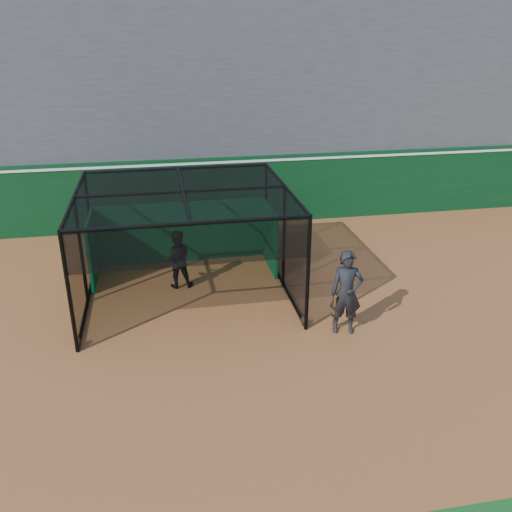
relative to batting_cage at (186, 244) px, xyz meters
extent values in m
plane|color=#95552B|center=(0.94, -2.99, -1.45)|extent=(120.00, 120.00, 0.00)
cube|color=#093616|center=(0.94, 5.51, -0.20)|extent=(50.00, 0.45, 2.50)
cube|color=white|center=(0.94, 5.51, 0.90)|extent=(50.00, 0.50, 0.08)
cube|color=#4C4C4F|center=(0.94, 9.38, 2.42)|extent=(50.00, 7.85, 7.75)
cube|color=#085427|center=(0.00, 2.29, -0.50)|extent=(5.23, 0.10, 1.90)
cylinder|color=black|center=(-2.68, -2.24, -1.34)|extent=(0.08, 0.22, 0.22)
cylinder|color=black|center=(2.68, -2.24, -1.34)|extent=(0.08, 0.22, 0.22)
cylinder|color=black|center=(-2.68, 2.21, -1.34)|extent=(0.08, 0.22, 0.22)
cylinder|color=black|center=(2.68, 2.21, -1.34)|extent=(0.08, 0.22, 0.22)
imported|color=black|center=(-0.23, 0.51, -0.62)|extent=(0.82, 0.65, 1.67)
imported|color=black|center=(3.55, -2.71, -0.41)|extent=(0.84, 0.63, 2.08)
cylinder|color=#593819|center=(3.30, -2.66, -0.90)|extent=(0.15, 0.37, 0.97)
camera|label=1|loc=(-0.62, -13.44, 5.39)|focal=38.00mm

